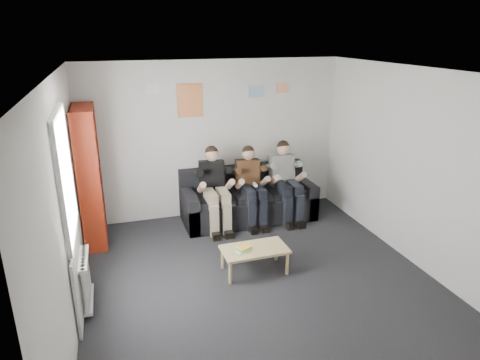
# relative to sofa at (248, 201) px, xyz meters

# --- Properties ---
(room_shell) EXTENTS (5.00, 5.00, 5.00)m
(room_shell) POSITION_rel_sofa_xyz_m (-0.48, -2.07, 1.03)
(room_shell) COLOR black
(room_shell) RESTS_ON ground
(sofa) EXTENTS (2.27, 0.93, 0.88)m
(sofa) POSITION_rel_sofa_xyz_m (0.00, 0.00, 0.00)
(sofa) COLOR black
(sofa) RESTS_ON ground
(bookshelf) EXTENTS (0.32, 0.95, 2.11)m
(bookshelf) POSITION_rel_sofa_xyz_m (-2.54, -0.10, 0.74)
(bookshelf) COLOR maroon
(bookshelf) RESTS_ON ground
(coffee_table) EXTENTS (0.89, 0.49, 0.35)m
(coffee_table) POSITION_rel_sofa_xyz_m (-0.47, -1.74, -0.00)
(coffee_table) COLOR tan
(coffee_table) RESTS_ON ground
(game_cases) EXTENTS (0.21, 0.19, 0.04)m
(game_cases) POSITION_rel_sofa_xyz_m (-0.63, -1.76, 0.06)
(game_cases) COLOR silver
(game_cases) RESTS_ON coffee_table
(person_left) EXTENTS (0.41, 0.89, 1.36)m
(person_left) POSITION_rel_sofa_xyz_m (-0.63, -0.21, 0.37)
(person_left) COLOR black
(person_left) RESTS_ON sofa
(person_middle) EXTENTS (0.39, 0.84, 1.32)m
(person_middle) POSITION_rel_sofa_xyz_m (0.00, -0.20, 0.35)
(person_middle) COLOR #55321C
(person_middle) RESTS_ON sofa
(person_right) EXTENTS (0.41, 0.88, 1.36)m
(person_right) POSITION_rel_sofa_xyz_m (0.63, -0.21, 0.36)
(person_right) COLOR white
(person_right) RESTS_ON sofa
(radiator) EXTENTS (0.10, 0.64, 0.60)m
(radiator) POSITION_rel_sofa_xyz_m (-2.63, -1.87, 0.03)
(radiator) COLOR silver
(radiator) RESTS_ON ground
(window) EXTENTS (0.05, 1.30, 2.36)m
(window) POSITION_rel_sofa_xyz_m (-2.70, -1.87, 0.71)
(window) COLOR white
(window) RESTS_ON room_shell
(poster_large) EXTENTS (0.42, 0.01, 0.55)m
(poster_large) POSITION_rel_sofa_xyz_m (-0.88, 0.42, 1.73)
(poster_large) COLOR #F1BE55
(poster_large) RESTS_ON room_shell
(poster_blue) EXTENTS (0.25, 0.01, 0.20)m
(poster_blue) POSITION_rel_sofa_xyz_m (0.27, 0.42, 1.83)
(poster_blue) COLOR #3C8BCC
(poster_blue) RESTS_ON room_shell
(poster_pink) EXTENTS (0.22, 0.01, 0.18)m
(poster_pink) POSITION_rel_sofa_xyz_m (0.77, 0.42, 1.88)
(poster_pink) COLOR #CD408A
(poster_pink) RESTS_ON room_shell
(poster_sign) EXTENTS (0.20, 0.01, 0.14)m
(poster_sign) POSITION_rel_sofa_xyz_m (-1.48, 0.42, 1.93)
(poster_sign) COLOR white
(poster_sign) RESTS_ON room_shell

